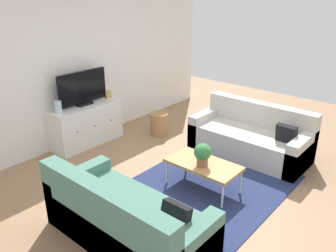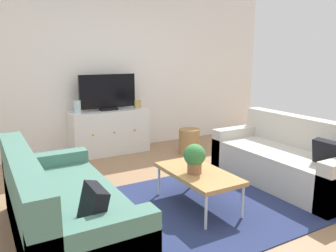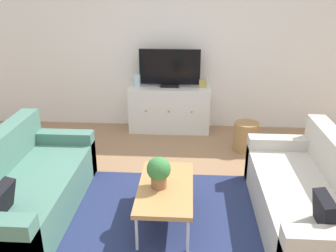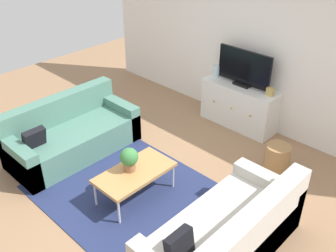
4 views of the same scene
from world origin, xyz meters
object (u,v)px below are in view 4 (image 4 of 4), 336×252
object	(u,v)px
couch_left_side	(70,135)
potted_plant	(129,159)
mantel_clock	(270,92)
wicker_basket	(277,159)
flat_screen_tv	(244,68)
couch_right_side	(228,239)
tv_console	(239,105)
coffee_table	(135,173)
glass_vase	(217,71)

from	to	relation	value
couch_left_side	potted_plant	xyz separation A→B (m)	(1.39, -0.04, 0.29)
mantel_clock	wicker_basket	bearing A→B (deg)	-48.51
potted_plant	mantel_clock	xyz separation A→B (m)	(0.47, 2.41, 0.21)
flat_screen_tv	couch_left_side	bearing A→B (deg)	-119.34
mantel_clock	couch_right_side	bearing A→B (deg)	-66.84
potted_plant	wicker_basket	distance (m)	2.07
potted_plant	mantel_clock	bearing A→B (deg)	79.08
tv_console	wicker_basket	bearing A→B (deg)	-31.61
tv_console	wicker_basket	world-z (taller)	tv_console
potted_plant	tv_console	xyz separation A→B (m)	(-0.04, 2.41, -0.21)
potted_plant	flat_screen_tv	distance (m)	2.47
mantel_clock	potted_plant	bearing A→B (deg)	-100.92
coffee_table	tv_console	distance (m)	2.39
potted_plant	tv_console	bearing A→B (deg)	91.01
coffee_table	potted_plant	world-z (taller)	potted_plant
couch_left_side	flat_screen_tv	bearing A→B (deg)	60.66
potted_plant	glass_vase	xyz separation A→B (m)	(-0.55, 2.41, 0.25)
flat_screen_tv	couch_right_side	bearing A→B (deg)	-57.53
coffee_table	flat_screen_tv	bearing A→B (deg)	92.50
flat_screen_tv	mantel_clock	bearing A→B (deg)	-2.25
couch_left_side	glass_vase	xyz separation A→B (m)	(0.84, 2.37, 0.54)
couch_left_side	couch_right_side	xyz separation A→B (m)	(2.87, 0.00, 0.00)
coffee_table	mantel_clock	xyz separation A→B (m)	(0.40, 2.39, 0.42)
wicker_basket	tv_console	bearing A→B (deg)	148.39
coffee_table	wicker_basket	size ratio (longest dim) A/B	2.41
couch_right_side	glass_vase	xyz separation A→B (m)	(-2.03, 2.37, 0.54)
potted_plant	tv_console	distance (m)	2.42
glass_vase	mantel_clock	world-z (taller)	glass_vase
glass_vase	couch_right_side	bearing A→B (deg)	-49.44
glass_vase	wicker_basket	size ratio (longest dim) A/B	0.48
couch_right_side	wicker_basket	xyz separation A→B (m)	(-0.41, 1.69, -0.07)
glass_vase	mantel_clock	xyz separation A→B (m)	(1.02, 0.00, -0.03)
wicker_basket	glass_vase	bearing A→B (deg)	157.08
couch_right_side	mantel_clock	distance (m)	2.63
tv_console	flat_screen_tv	distance (m)	0.65
couch_right_side	couch_left_side	bearing A→B (deg)	180.00
couch_right_side	tv_console	xyz separation A→B (m)	(-1.52, 2.37, 0.08)
couch_right_side	glass_vase	bearing A→B (deg)	130.56
flat_screen_tv	glass_vase	bearing A→B (deg)	-177.75
couch_right_side	tv_console	bearing A→B (deg)	122.69
mantel_clock	couch_left_side	bearing A→B (deg)	-127.99
couch_left_side	wicker_basket	bearing A→B (deg)	34.43
couch_right_side	flat_screen_tv	bearing A→B (deg)	122.47
potted_plant	wicker_basket	size ratio (longest dim) A/B	0.76
potted_plant	glass_vase	world-z (taller)	glass_vase
wicker_basket	potted_plant	bearing A→B (deg)	-121.85
tv_console	glass_vase	size ratio (longest dim) A/B	6.41
flat_screen_tv	wicker_basket	size ratio (longest dim) A/B	2.26
tv_console	glass_vase	xyz separation A→B (m)	(-0.51, 0.00, 0.46)
tv_console	glass_vase	bearing A→B (deg)	179.99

